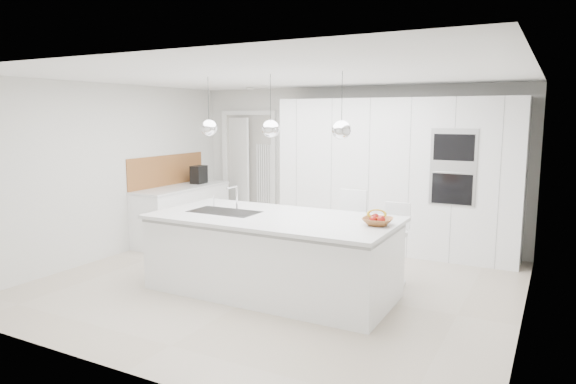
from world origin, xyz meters
The scene contains 28 objects.
floor centered at (0.00, 0.00, 0.00)m, with size 5.50×5.50×0.00m, color #BDAF9B.
wall_back centered at (0.00, 2.50, 1.25)m, with size 5.50×5.50×0.00m, color silver.
wall_left centered at (-2.75, 0.00, 1.25)m, with size 5.00×5.00×0.00m, color silver.
ceiling centered at (0.00, 0.00, 2.50)m, with size 5.50×5.50×0.00m, color white.
tall_cabinets centered at (0.80, 2.20, 1.15)m, with size 3.60×0.60×2.30m, color white.
oven_stack centered at (1.70, 1.89, 1.35)m, with size 0.62×0.04×1.05m, color #A5A5A8, non-canonical shape.
doorway_frame centered at (-1.95, 2.47, 1.02)m, with size 1.11×0.08×2.13m, color white, non-canonical shape.
hallway_door centered at (-2.20, 2.42, 1.00)m, with size 0.82×0.04×2.00m, color white.
radiator centered at (-1.63, 2.46, 0.85)m, with size 0.32×0.04×1.40m, color white, non-canonical shape.
left_base_cabinets centered at (-2.45, 1.20, 0.43)m, with size 0.60×1.80×0.86m, color white.
left_worktop centered at (-2.45, 1.20, 0.88)m, with size 0.62×1.82×0.04m, color silver.
oak_backsplash centered at (-2.74, 1.20, 1.15)m, with size 0.02×1.80×0.50m, color #9A5F2F.
island_base centered at (0.10, -0.30, 0.43)m, with size 2.80×1.20×0.86m, color white.
island_worktop centered at (0.10, -0.25, 0.88)m, with size 2.84×1.40×0.04m, color silver.
island_sink centered at (-0.55, -0.30, 0.82)m, with size 0.84×0.44×0.18m, color #3F3F42, non-canonical shape.
island_tap centered at (-0.50, -0.10, 1.05)m, with size 0.02×0.02×0.30m, color white.
pendant_left centered at (-0.75, -0.30, 1.90)m, with size 0.20×0.20×0.20m, color white.
pendant_mid centered at (0.10, -0.30, 1.90)m, with size 0.20×0.20×0.20m, color white.
pendant_right centered at (0.95, -0.30, 1.90)m, with size 0.20×0.20×0.20m, color white.
fruit_bowl centered at (1.32, -0.16, 0.94)m, with size 0.32×0.32×0.08m, color #9A5F2F.
espresso_machine centered at (-2.43, 1.64, 1.05)m, with size 0.18×0.28×0.30m, color black.
bar_stool_left centered at (0.71, 0.59, 0.56)m, with size 0.37×0.51×1.11m, color white, non-canonical shape.
bar_stool_right centered at (1.26, 0.69, 0.49)m, with size 0.32×0.45×0.98m, color white, non-canonical shape.
apple_a centered at (1.36, -0.16, 0.97)m, with size 0.08×0.08×0.08m, color #A71C15.
apple_b centered at (1.37, -0.20, 0.97)m, with size 0.09×0.09×0.09m, color #A71C15.
apple_c centered at (1.28, -0.20, 0.97)m, with size 0.07×0.07×0.07m, color #A71C15.
apple_extra_3 centered at (1.28, -0.12, 0.97)m, with size 0.09×0.09×0.09m, color #A71C15.
banana_bunch centered at (1.30, -0.15, 1.02)m, with size 0.21×0.21×0.03m, color gold.
Camera 1 is at (2.98, -5.30, 2.05)m, focal length 32.00 mm.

